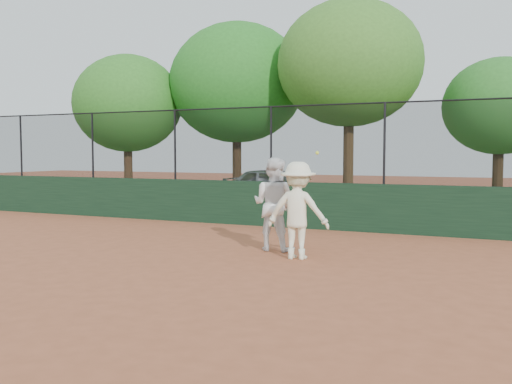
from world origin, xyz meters
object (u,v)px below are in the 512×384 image
at_px(player_main, 298,210).
at_px(tree_1, 237,83).
at_px(parked_car, 278,188).
at_px(tree_2, 349,64).
at_px(tree_3, 500,107).
at_px(player_second, 274,204).
at_px(tree_0, 127,104).

xyz_separation_m(player_main, tree_1, (-6.52, 10.54, 3.81)).
bearing_deg(tree_1, player_main, -58.25).
xyz_separation_m(parked_car, tree_2, (2.14, 1.32, 4.33)).
relative_size(tree_1, tree_3, 1.38).
height_order(player_second, tree_0, tree_0).
bearing_deg(tree_2, tree_3, 12.91).
bearing_deg(tree_1, parked_car, -38.47).
distance_m(player_second, player_main, 1.00).
height_order(parked_car, tree_2, tree_2).
bearing_deg(tree_1, tree_3, 2.04).
relative_size(parked_car, tree_2, 0.59).
xyz_separation_m(parked_car, tree_0, (-6.92, 0.72, 3.22)).
bearing_deg(player_second, tree_0, -36.09).
distance_m(parked_car, tree_1, 5.21).
bearing_deg(tree_2, player_second, -83.81).
height_order(tree_1, tree_2, tree_2).
relative_size(tree_0, tree_3, 1.16).
relative_size(player_second, tree_2, 0.26).
xyz_separation_m(player_main, tree_2, (-1.75, 9.77, 4.16)).
height_order(player_main, tree_1, tree_1).
height_order(parked_car, player_second, player_second).
relative_size(parked_car, tree_0, 0.72).
xyz_separation_m(player_second, tree_0, (-10.05, 8.51, 3.01)).
height_order(player_main, tree_3, tree_3).
bearing_deg(tree_3, parked_car, -160.79).
xyz_separation_m(player_second, tree_1, (-5.76, 9.89, 3.78)).
bearing_deg(tree_0, parked_car, -5.91).
bearing_deg(tree_0, player_second, -40.26).
bearing_deg(tree_1, tree_2, -9.12).
xyz_separation_m(player_second, player_main, (0.76, -0.65, -0.03)).
relative_size(player_main, tree_0, 0.34).
distance_m(player_main, tree_3, 11.61).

